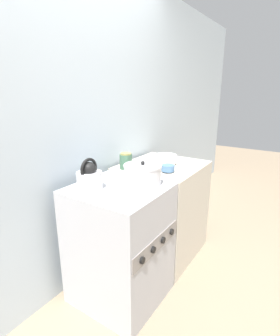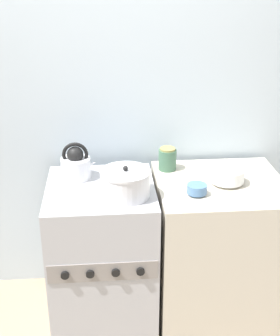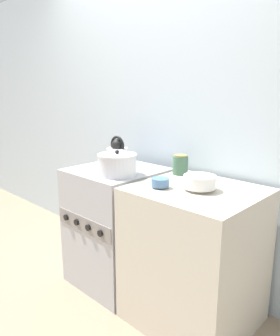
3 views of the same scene
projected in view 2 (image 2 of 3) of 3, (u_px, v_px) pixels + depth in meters
The scene contains 8 objects.
wall_back at pixel (98, 103), 2.84m from camera, with size 7.00×0.06×2.50m.
stove at pixel (103, 255), 2.77m from camera, with size 0.60×0.64×0.90m.
counter at pixel (216, 248), 2.85m from camera, with size 0.73×0.68×0.89m.
kettle at pixel (76, 165), 2.67m from camera, with size 0.21×0.17×0.22m.
cooking_pot at pixel (126, 183), 2.47m from camera, with size 0.27×0.27×0.17m.
enamel_bowl at pixel (227, 175), 2.64m from camera, with size 0.19×0.19×0.09m.
small_ceramic_bowl at pixel (197, 189), 2.52m from camera, with size 0.11×0.11×0.06m.
storage_jar at pixel (167, 159), 2.81m from camera, with size 0.11×0.11×0.14m.
Camera 2 is at (0.02, -2.02, 2.05)m, focal length 50.00 mm.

